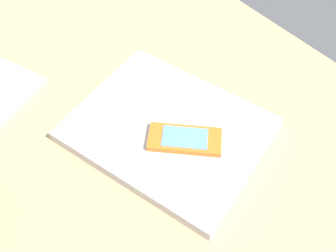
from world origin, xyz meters
TOP-DOWN VIEW (x-y plane):
  - desk_surface at (0.00, 0.00)cm, footprint 120.00×80.00cm
  - laptop_closed at (4.60, -4.13)cm, footprint 35.70×31.62cm
  - cell_phone_on_laptop at (0.59, -4.25)cm, footprint 11.66×11.62cm

SIDE VIEW (x-z plane):
  - desk_surface at x=0.00cm, z-range 0.00..3.00cm
  - laptop_closed at x=4.60cm, z-range 3.00..5.04cm
  - cell_phone_on_laptop at x=0.59cm, z-range 5.01..6.16cm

